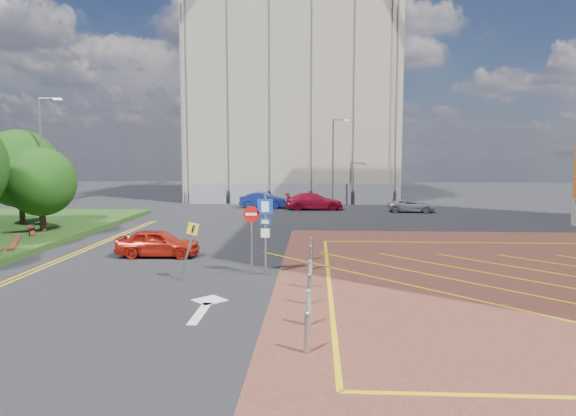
# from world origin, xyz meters

# --- Properties ---
(ground) EXTENTS (140.00, 140.00, 0.00)m
(ground) POSITION_xyz_m (0.00, 0.00, 0.00)
(ground) COLOR black
(ground) RESTS_ON ground
(tree_c) EXTENTS (4.00, 4.00, 4.90)m
(tree_c) POSITION_xyz_m (-13.50, 10.00, 3.19)
(tree_c) COLOR #3D2B1C
(tree_c) RESTS_ON grass_bed
(tree_d) EXTENTS (5.00, 5.00, 6.08)m
(tree_d) POSITION_xyz_m (-16.50, 13.00, 3.87)
(tree_d) COLOR #3D2B1C
(tree_d) RESTS_ON grass_bed
(lamp_left_far) EXTENTS (1.53, 0.16, 8.00)m
(lamp_left_far) POSITION_xyz_m (-14.42, 12.00, 4.66)
(lamp_left_far) COLOR #9EA0A8
(lamp_left_far) RESTS_ON grass_bed
(lamp_back) EXTENTS (1.53, 0.16, 8.00)m
(lamp_back) POSITION_xyz_m (4.08, 28.00, 4.36)
(lamp_back) COLOR #9EA0A8
(lamp_back) RESTS_ON ground
(sign_cluster) EXTENTS (1.17, 0.12, 3.20)m
(sign_cluster) POSITION_xyz_m (0.30, 0.98, 1.95)
(sign_cluster) COLOR #9EA0A8
(sign_cluster) RESTS_ON ground
(warning_sign) EXTENTS (0.78, 0.42, 2.25)m
(warning_sign) POSITION_xyz_m (-2.28, -0.06, 1.43)
(warning_sign) COLOR #9EA0A8
(warning_sign) RESTS_ON ground
(bollard_row) EXTENTS (0.14, 11.14, 0.90)m
(bollard_row) POSITION_xyz_m (2.30, -1.67, 0.47)
(bollard_row) COLOR #9EA0A8
(bollard_row) RESTS_ON forecourt
(construction_building) EXTENTS (21.20, 19.20, 22.00)m
(construction_building) POSITION_xyz_m (0.00, 40.00, 11.00)
(construction_building) COLOR #AEA28E
(construction_building) RESTS_ON ground
(construction_fence) EXTENTS (21.60, 0.06, 2.00)m
(construction_fence) POSITION_xyz_m (1.00, 30.00, 1.00)
(construction_fence) COLOR gray
(construction_fence) RESTS_ON ground
(car_red_left) EXTENTS (3.88, 1.61, 1.31)m
(car_red_left) POSITION_xyz_m (-4.90, 4.42, 0.66)
(car_red_left) COLOR #B11D0F
(car_red_left) RESTS_ON ground
(car_blue_back) EXTENTS (4.28, 1.79, 1.38)m
(car_blue_back) POSITION_xyz_m (-2.21, 26.60, 0.69)
(car_blue_back) COLOR navy
(car_blue_back) RESTS_ON ground
(car_red_back) EXTENTS (5.05, 2.21, 1.45)m
(car_red_back) POSITION_xyz_m (2.33, 25.38, 0.72)
(car_red_back) COLOR #B40F29
(car_red_back) RESTS_ON ground
(car_silver_back) EXTENTS (3.95, 1.97, 1.07)m
(car_silver_back) POSITION_xyz_m (10.38, 23.90, 0.54)
(car_silver_back) COLOR #B5B4BB
(car_silver_back) RESTS_ON ground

